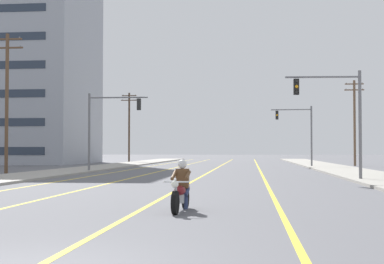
% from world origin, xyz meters
% --- Properties ---
extents(lane_stripe_center, '(0.16, 100.00, 0.01)m').
position_xyz_m(lane_stripe_center, '(0.11, 45.00, 0.00)').
color(lane_stripe_center, yellow).
rests_on(lane_stripe_center, ground).
extents(lane_stripe_left, '(0.16, 100.00, 0.01)m').
position_xyz_m(lane_stripe_left, '(-4.02, 45.00, 0.00)').
color(lane_stripe_left, yellow).
rests_on(lane_stripe_left, ground).
extents(lane_stripe_right, '(0.16, 100.00, 0.01)m').
position_xyz_m(lane_stripe_right, '(4.11, 45.00, 0.00)').
color(lane_stripe_right, yellow).
rests_on(lane_stripe_right, ground).
extents(lane_stripe_far_left, '(0.16, 100.00, 0.01)m').
position_xyz_m(lane_stripe_far_left, '(-7.22, 45.00, 0.00)').
color(lane_stripe_far_left, yellow).
rests_on(lane_stripe_far_left, ground).
extents(sidewalk_kerb_right, '(4.40, 110.00, 0.14)m').
position_xyz_m(sidewalk_kerb_right, '(10.95, 40.00, 0.07)').
color(sidewalk_kerb_right, '#9E998E').
rests_on(sidewalk_kerb_right, ground).
extents(sidewalk_kerb_left, '(4.40, 110.00, 0.14)m').
position_xyz_m(sidewalk_kerb_left, '(-10.95, 40.00, 0.07)').
color(sidewalk_kerb_left, '#9E998E').
rests_on(sidewalk_kerb_left, ground).
extents(motorcycle_with_rider, '(0.70, 2.19, 1.46)m').
position_xyz_m(motorcycle_with_rider, '(1.31, 7.96, 0.59)').
color(motorcycle_with_rider, black).
rests_on(motorcycle_with_rider, ground).
extents(traffic_signal_near_right, '(4.25, 0.53, 6.20)m').
position_xyz_m(traffic_signal_near_right, '(8.23, 24.22, 4.06)').
color(traffic_signal_near_right, slate).
rests_on(traffic_signal_near_right, ground).
extents(traffic_signal_near_left, '(4.75, 0.40, 6.20)m').
position_xyz_m(traffic_signal_near_left, '(-7.96, 35.08, 4.09)').
color(traffic_signal_near_left, slate).
rests_on(traffic_signal_near_left, ground).
extents(traffic_signal_mid_right, '(4.14, 0.41, 6.20)m').
position_xyz_m(traffic_signal_mid_right, '(8.34, 49.74, 4.05)').
color(traffic_signal_mid_right, slate).
rests_on(traffic_signal_mid_right, ground).
extents(utility_pole_left_near, '(2.39, 0.26, 10.39)m').
position_xyz_m(utility_pole_left_near, '(-14.68, 31.95, 5.60)').
color(utility_pole_left_near, brown).
rests_on(utility_pole_left_near, ground).
extents(utility_pole_right_far, '(2.12, 0.26, 9.35)m').
position_xyz_m(utility_pole_right_far, '(14.66, 54.58, 5.03)').
color(utility_pole_right_far, brown).
rests_on(utility_pole_right_far, ground).
extents(utility_pole_left_far, '(2.38, 0.26, 9.86)m').
position_xyz_m(utility_pole_left_far, '(-13.76, 70.05, 5.31)').
color(utility_pole_left_far, '#4C3828').
rests_on(utility_pole_left_far, ground).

